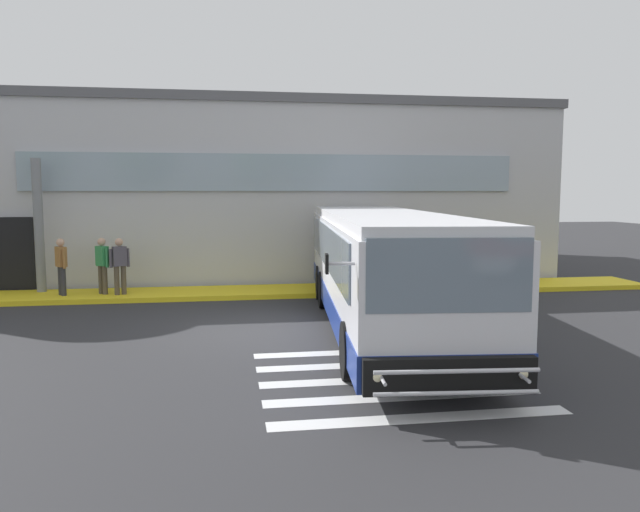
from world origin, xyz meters
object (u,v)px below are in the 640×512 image
Objects in this scene: passenger_near_column at (61,264)px; passenger_by_doorway at (102,263)px; entry_support_column at (39,226)px; bus_main_foreground at (382,271)px; passenger_at_curb_edge at (119,262)px.

passenger_by_doorway is at bearing 2.54° from passenger_near_column.
passenger_by_doorway is (1.94, -0.74, -1.08)m from entry_support_column.
bus_main_foreground is at bearing -30.58° from passenger_near_column.
passenger_by_doorway is (-7.22, 4.99, -0.26)m from bus_main_foreground.
passenger_at_curb_edge is (-6.71, 4.83, -0.22)m from bus_main_foreground.
entry_support_column is at bearing 147.99° from bus_main_foreground.
entry_support_column is 2.82m from passenger_at_curb_edge.
passenger_near_column is 1.00× the size of passenger_by_doorway.
bus_main_foreground is 7.23× the size of passenger_at_curb_edge.
bus_main_foreground is at bearing -35.75° from passenger_at_curb_edge.
passenger_by_doorway is at bearing -20.75° from entry_support_column.
entry_support_column reaches higher than passenger_at_curb_edge.
bus_main_foreground is 7.23× the size of passenger_near_column.
passenger_near_column is at bearing 149.42° from bus_main_foreground.
entry_support_column reaches higher than bus_main_foreground.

